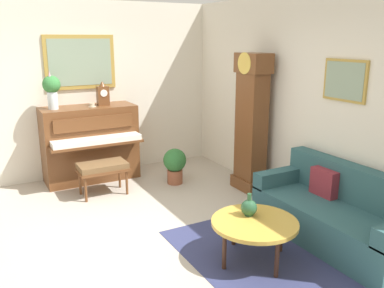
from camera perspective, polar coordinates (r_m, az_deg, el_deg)
ground_plane at (r=4.83m, az=-8.01°, el=-13.53°), size 6.40×6.00×0.10m
wall_left at (r=6.81m, az=-16.32°, el=7.27°), size 0.13×4.90×2.80m
wall_back at (r=5.61m, az=15.09°, el=5.79°), size 5.30×0.13×2.80m
area_rug at (r=4.47m, az=10.29°, el=-15.35°), size 2.10×1.50×0.01m
piano at (r=6.64m, az=-14.07°, el=0.12°), size 0.87×1.44×1.19m
piano_bench at (r=6.00m, az=-12.46°, el=-3.30°), size 0.42×0.70×0.48m
grandfather_clock at (r=5.99m, az=8.30°, el=2.43°), size 0.52×0.34×2.03m
couch at (r=4.88m, az=19.65°, el=-9.29°), size 1.90×0.80×0.84m
coffee_table at (r=4.22m, az=8.79°, el=-11.00°), size 0.88×0.88×0.44m
mantel_clock at (r=6.56m, az=-12.42°, el=6.80°), size 0.13×0.18×0.38m
flower_vase at (r=6.37m, az=-19.11°, el=7.42°), size 0.26×0.26×0.58m
teacup at (r=6.46m, az=-13.84°, el=5.29°), size 0.12×0.12×0.06m
green_jug at (r=4.29m, az=8.00°, el=-8.81°), size 0.17×0.17×0.24m
potted_plant at (r=6.33m, az=-2.43°, el=-2.77°), size 0.36×0.36×0.56m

